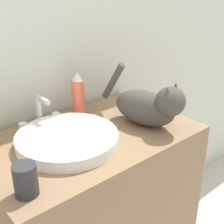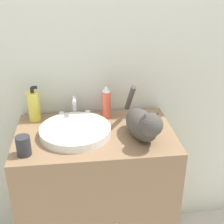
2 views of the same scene
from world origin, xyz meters
name	(u,v)px [view 2 (image 2 of 2)]	position (x,y,z in m)	size (l,w,h in m)	color
wall_back	(90,52)	(0.00, 0.56, 1.25)	(6.00, 0.05, 2.50)	silver
vanity_cabinet	(97,199)	(0.00, 0.26, 0.45)	(0.84, 0.53, 0.90)	#8C6B4C
sink_basin	(75,131)	(-0.10, 0.25, 0.92)	(0.37, 0.37, 0.04)	white
faucet	(75,109)	(-0.10, 0.44, 0.96)	(0.18, 0.10, 0.14)	silver
cat	(143,124)	(0.24, 0.17, 0.98)	(0.18, 0.40, 0.24)	#47423D
soap_bottle	(34,106)	(-0.33, 0.45, 0.98)	(0.07, 0.07, 0.20)	#EADB4C
spray_bottle	(106,102)	(0.08, 0.44, 0.99)	(0.05, 0.05, 0.19)	#EF6047
cup	(23,146)	(-0.34, 0.09, 0.95)	(0.07, 0.07, 0.10)	#2D2D33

